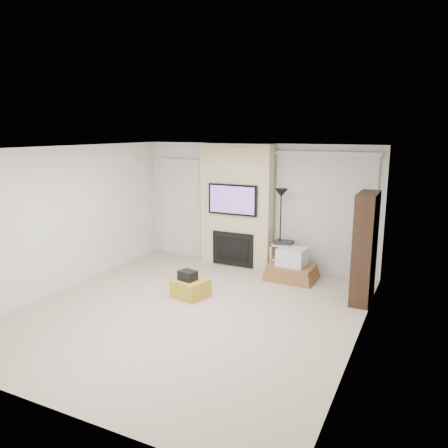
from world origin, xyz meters
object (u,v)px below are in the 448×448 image
at_px(floor_lamp, 281,207).
at_px(av_stand, 284,256).
at_px(ottoman, 191,288).
at_px(box_stack, 292,268).
at_px(bookshelf, 365,248).

relative_size(floor_lamp, av_stand, 2.54).
bearing_deg(ottoman, floor_lamp, 62.51).
distance_m(floor_lamp, av_stand, 0.98).
distance_m(box_stack, bookshelf, 1.59).
relative_size(av_stand, bookshelf, 0.37).
xyz_separation_m(ottoman, av_stand, (1.02, 1.86, 0.20)).
distance_m(floor_lamp, bookshelf, 1.88).
relative_size(floor_lamp, box_stack, 1.78).
bearing_deg(bookshelf, box_stack, 159.82).
xyz_separation_m(ottoman, bookshelf, (2.63, 1.08, 0.75)).
relative_size(ottoman, floor_lamp, 0.30).
bearing_deg(box_stack, floor_lamp, 143.53).
distance_m(ottoman, av_stand, 2.13).
bearing_deg(ottoman, av_stand, 61.29).
height_order(ottoman, av_stand, av_stand).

